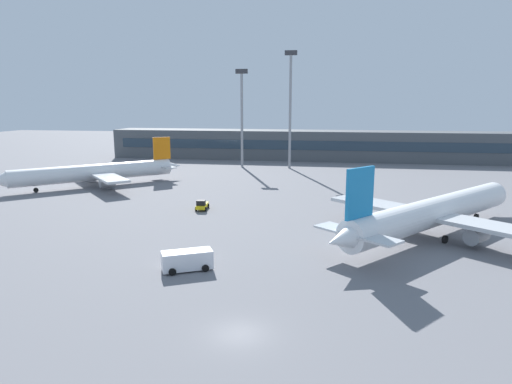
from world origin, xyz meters
name	(u,v)px	position (x,y,z in m)	size (l,w,h in m)	color
ground_plane	(290,211)	(0.00, 40.00, 0.00)	(400.00, 400.00, 0.00)	slate
terminal_building	(312,145)	(0.00, 110.07, 4.50)	(126.37, 12.13, 9.00)	#4C5156
airplane_near	(436,212)	(20.18, 29.75, 3.23)	(30.62, 34.76, 10.59)	white
airplane_mid	(94,173)	(-42.80, 55.12, 2.98)	(30.69, 29.69, 9.76)	white
baggage_tug_yellow	(202,205)	(-14.37, 38.50, 0.80)	(2.10, 3.73, 1.75)	yellow
service_van_white	(187,260)	(-8.07, 12.04, 1.11)	(5.54, 4.17, 2.08)	white
floodlight_tower_west	(290,103)	(-4.97, 89.62, 17.45)	(3.20, 0.80, 30.72)	gray
floodlight_tower_east	(242,111)	(-18.06, 89.71, 15.15)	(3.20, 0.80, 26.24)	gray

